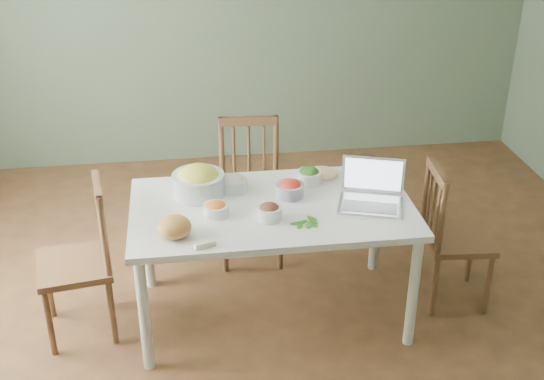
{
  "coord_description": "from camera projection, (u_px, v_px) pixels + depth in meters",
  "views": [
    {
      "loc": [
        -0.52,
        -3.27,
        2.67
      ],
      "look_at": [
        -0.04,
        0.16,
        0.85
      ],
      "focal_mm": 45.97,
      "sensor_mm": 36.0,
      "label": 1
    }
  ],
  "objects": [
    {
      "name": "floor",
      "position": [
        283.0,
        328.0,
        4.17
      ],
      "size": [
        5.0,
        5.0,
        0.0
      ],
      "primitive_type": "cube",
      "color": "#482D1C",
      "rests_on": "ground"
    },
    {
      "name": "wall_back",
      "position": [
        238.0,
        7.0,
        5.74
      ],
      "size": [
        5.0,
        0.0,
        2.7
      ],
      "primitive_type": "cube",
      "color": "#576651",
      "rests_on": "ground"
    },
    {
      "name": "dining_table",
      "position": [
        272.0,
        261.0,
        4.14
      ],
      "size": [
        1.61,
        0.9,
        0.75
      ],
      "primitive_type": null,
      "color": "white",
      "rests_on": "floor"
    },
    {
      "name": "chair_far",
      "position": [
        251.0,
        194.0,
        4.65
      ],
      "size": [
        0.45,
        0.43,
        0.97
      ],
      "primitive_type": null,
      "rotation": [
        0.0,
        0.0,
        -0.06
      ],
      "color": "#47321B",
      "rests_on": "floor"
    },
    {
      "name": "chair_left",
      "position": [
        74.0,
        262.0,
        3.95
      ],
      "size": [
        0.46,
        0.48,
        0.96
      ],
      "primitive_type": null,
      "rotation": [
        0.0,
        0.0,
        -1.42
      ],
      "color": "#47321B",
      "rests_on": "floor"
    },
    {
      "name": "chair_right",
      "position": [
        458.0,
        235.0,
        4.24
      ],
      "size": [
        0.42,
        0.44,
        0.92
      ],
      "primitive_type": null,
      "rotation": [
        0.0,
        0.0,
        1.49
      ],
      "color": "#47321B",
      "rests_on": "floor"
    },
    {
      "name": "bread_boule",
      "position": [
        174.0,
        227.0,
        3.64
      ],
      "size": [
        0.2,
        0.2,
        0.12
      ],
      "primitive_type": "ellipsoid",
      "rotation": [
        0.0,
        0.0,
        -0.11
      ],
      "color": "#A47A37",
      "rests_on": "dining_table"
    },
    {
      "name": "butter_stick",
      "position": [
        205.0,
        244.0,
        3.57
      ],
      "size": [
        0.11,
        0.06,
        0.03
      ],
      "primitive_type": "cube",
      "rotation": [
        0.0,
        0.0,
        0.31
      ],
      "color": "beige",
      "rests_on": "dining_table"
    },
    {
      "name": "bowl_squash",
      "position": [
        198.0,
        181.0,
        4.04
      ],
      "size": [
        0.31,
        0.31,
        0.18
      ],
      "primitive_type": null,
      "rotation": [
        0.0,
        0.0,
        0.02
      ],
      "color": "yellow",
      "rests_on": "dining_table"
    },
    {
      "name": "bowl_carrot",
      "position": [
        216.0,
        208.0,
        3.85
      ],
      "size": [
        0.16,
        0.16,
        0.08
      ],
      "primitive_type": null,
      "rotation": [
        0.0,
        0.0,
        0.13
      ],
      "color": "#D55A25",
      "rests_on": "dining_table"
    },
    {
      "name": "bowl_onion",
      "position": [
        233.0,
        183.0,
        4.11
      ],
      "size": [
        0.22,
        0.22,
        0.09
      ],
      "primitive_type": null,
      "rotation": [
        0.0,
        0.0,
        0.36
      ],
      "color": "beige",
      "rests_on": "dining_table"
    },
    {
      "name": "bowl_mushroom",
      "position": [
        269.0,
        212.0,
        3.81
      ],
      "size": [
        0.18,
        0.18,
        0.09
      ],
      "primitive_type": null,
      "rotation": [
        0.0,
        0.0,
        0.37
      ],
      "color": "#391D13",
      "rests_on": "dining_table"
    },
    {
      "name": "bowl_redpep",
      "position": [
        290.0,
        189.0,
        4.04
      ],
      "size": [
        0.2,
        0.2,
        0.1
      ],
      "primitive_type": null,
      "rotation": [
        0.0,
        0.0,
        -0.26
      ],
      "color": "red",
      "rests_on": "dining_table"
    },
    {
      "name": "bowl_broccoli",
      "position": [
        309.0,
        175.0,
        4.2
      ],
      "size": [
        0.19,
        0.19,
        0.09
      ],
      "primitive_type": null,
      "rotation": [
        0.0,
        0.0,
        -0.28
      ],
      "color": "#255F17",
      "rests_on": "dining_table"
    },
    {
      "name": "flatbread",
      "position": [
        322.0,
        174.0,
        4.31
      ],
      "size": [
        0.23,
        0.23,
        0.02
      ],
      "primitive_type": "cylinder",
      "rotation": [
        0.0,
        0.0,
        0.27
      ],
      "color": "#DABA83",
      "rests_on": "dining_table"
    },
    {
      "name": "basil_bunch",
      "position": [
        304.0,
        222.0,
        3.78
      ],
      "size": [
        0.18,
        0.18,
        0.02
      ],
      "primitive_type": null,
      "color": "#265C1F",
      "rests_on": "dining_table"
    },
    {
      "name": "laptop",
      "position": [
        372.0,
        187.0,
        3.89
      ],
      "size": [
        0.43,
        0.38,
        0.25
      ],
      "primitive_type": null,
      "rotation": [
        0.0,
        0.0,
        -0.32
      ],
      "color": "silver",
      "rests_on": "dining_table"
    }
  ]
}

